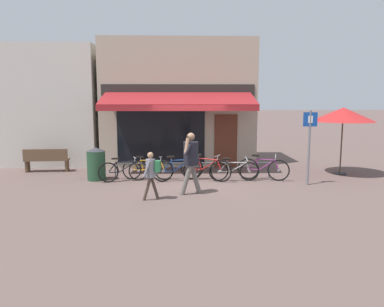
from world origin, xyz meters
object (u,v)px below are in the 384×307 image
Objects in this scene: bicycle_silver at (234,171)px; bicycle_blue at (178,169)px; bicycle_red at (205,169)px; bicycle_purple at (263,169)px; parking_sign at (309,140)px; cafe_parasol at (343,115)px; pedestrian_child at (152,170)px; bicycle_orange at (148,169)px; bicycle_black at (123,171)px; park_bench at (47,159)px; litter_bin at (96,164)px; pedestrian_adult at (191,157)px.

bicycle_blue is at bearing 177.66° from bicycle_silver.
bicycle_purple is (1.93, -0.01, -0.01)m from bicycle_red.
cafe_parasol is at bearing 42.98° from parking_sign.
pedestrian_child is (-1.60, -2.35, 0.42)m from bicycle_red.
bicycle_orange is at bearing -174.59° from cafe_parasol.
bicycle_silver is (3.65, -0.08, -0.01)m from bicycle_black.
parking_sign is (5.91, -0.70, 1.09)m from bicycle_black.
cafe_parasol reaches higher than park_bench.
park_bench is at bearing 166.06° from bicycle_orange.
parking_sign is at bearing -13.07° from bicycle_purple.
bicycle_black is 1.81m from bicycle_blue.
litter_bin reaches higher than bicycle_orange.
park_bench is (-5.29, 3.46, -0.61)m from pedestrian_adult.
parking_sign is (4.80, 1.62, 0.63)m from pedestrian_child.
bicycle_blue reaches higher than bicycle_black.
bicycle_blue is 1.02× the size of bicycle_red.
cafe_parasol is 10.92m from park_bench.
pedestrian_adult is 0.74× the size of cafe_parasol.
pedestrian_child is at bearing -51.45° from litter_bin.
parking_sign is at bearing 11.18° from bicycle_red.
bicycle_orange is 1.73m from litter_bin.
bicycle_orange is 4.16m from park_bench.
bicycle_silver is at bearing -16.72° from bicycle_black.
cafe_parasol reaches higher than pedestrian_child.
bicycle_blue is 1.90m from pedestrian_adult.
park_bench is at bearing 141.79° from bicycle_blue.
bicycle_blue is 1.30× the size of pedestrian_child.
bicycle_orange is 2.89m from bicycle_silver.
bicycle_black is at bearing -32.93° from park_bench.
pedestrian_adult reaches higher than pedestrian_child.
bicycle_orange is at bearing -24.33° from park_bench.
litter_bin is (-2.75, 0.23, 0.17)m from bicycle_blue.
bicycle_purple is at bearing 7.00° from bicycle_silver.
pedestrian_child reaches higher than bicycle_orange.
cafe_parasol is at bearing 4.42° from litter_bin.
pedestrian_child is at bearing -125.38° from bicycle_blue.
litter_bin is at bearing 156.28° from bicycle_blue.
bicycle_silver is 1.03× the size of park_bench.
litter_bin is at bearing -45.54° from pedestrian_child.
cafe_parasol reaches higher than bicycle_silver.
bicycle_orange reaches higher than bicycle_black.
bicycle_black is 0.67× the size of cafe_parasol.
litter_bin is (-3.65, 0.22, 0.15)m from bicycle_red.
bicycle_purple is 0.70× the size of cafe_parasol.
bicycle_orange reaches higher than bicycle_silver.
bicycle_blue is 4.30m from parking_sign.
bicycle_black is 1.47× the size of litter_bin.
bicycle_red is 3.44m from parking_sign.
parking_sign reaches higher than pedestrian_adult.
bicycle_silver is at bearing -126.44° from pedestrian_adult.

